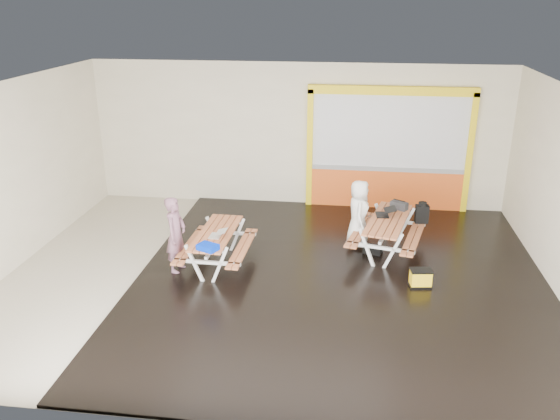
# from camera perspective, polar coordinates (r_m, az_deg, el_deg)

# --- Properties ---
(room) EXTENTS (10.02, 8.02, 3.52)m
(room) POSITION_cam_1_polar(r_m,az_deg,el_deg) (10.05, -0.67, 2.19)
(room) COLOR #BBB19E
(room) RESTS_ON ground
(deck) EXTENTS (7.50, 7.98, 0.05)m
(deck) POSITION_cam_1_polar(r_m,az_deg,el_deg) (10.64, 6.10, -6.95)
(deck) COLOR black
(deck) RESTS_ON room
(kiosk) EXTENTS (3.88, 0.16, 3.00)m
(kiosk) POSITION_cam_1_polar(r_m,az_deg,el_deg) (13.84, 10.79, 5.73)
(kiosk) COLOR orange
(kiosk) RESTS_ON room
(picnic_table_left) EXTENTS (1.29, 1.86, 0.73)m
(picnic_table_left) POSITION_cam_1_polar(r_m,az_deg,el_deg) (10.93, -6.38, -3.04)
(picnic_table_left) COLOR #B0623A
(picnic_table_left) RESTS_ON deck
(picnic_table_right) EXTENTS (1.71, 2.18, 0.77)m
(picnic_table_right) POSITION_cam_1_polar(r_m,az_deg,el_deg) (11.60, 10.75, -1.69)
(picnic_table_right) COLOR #B0623A
(picnic_table_right) RESTS_ON deck
(person_left) EXTENTS (0.41, 0.58, 1.47)m
(person_left) POSITION_cam_1_polar(r_m,az_deg,el_deg) (10.77, -10.41, -2.45)
(person_left) COLOR #774E60
(person_left) RESTS_ON deck
(person_right) EXTENTS (0.46, 0.69, 1.37)m
(person_right) POSITION_cam_1_polar(r_m,az_deg,el_deg) (11.65, 7.89, -0.29)
(person_right) COLOR white
(person_right) RESTS_ON deck
(laptop_left) EXTENTS (0.33, 0.30, 0.14)m
(laptop_left) POSITION_cam_1_polar(r_m,az_deg,el_deg) (10.65, -6.29, -2.43)
(laptop_left) COLOR silver
(laptop_left) RESTS_ON picnic_table_left
(laptop_right) EXTENTS (0.42, 0.37, 0.16)m
(laptop_right) POSITION_cam_1_polar(r_m,az_deg,el_deg) (11.67, 10.50, -0.29)
(laptop_right) COLOR black
(laptop_right) RESTS_ON picnic_table_right
(blue_pouch) EXTENTS (0.42, 0.37, 0.10)m
(blue_pouch) POSITION_cam_1_polar(r_m,az_deg,el_deg) (10.12, -7.25, -3.72)
(blue_pouch) COLOR #0027C5
(blue_pouch) RESTS_ON picnic_table_left
(toolbox) EXTENTS (0.39, 0.33, 0.20)m
(toolbox) POSITION_cam_1_polar(r_m,az_deg,el_deg) (12.06, 11.86, 0.45)
(toolbox) COLOR black
(toolbox) RESTS_ON picnic_table_right
(backpack) EXTENTS (0.28, 0.20, 0.45)m
(backpack) POSITION_cam_1_polar(r_m,az_deg,el_deg) (12.19, 14.05, -0.26)
(backpack) COLOR black
(backpack) RESTS_ON picnic_table_right
(dark_case) EXTENTS (0.41, 0.35, 0.13)m
(dark_case) POSITION_cam_1_polar(r_m,az_deg,el_deg) (11.70, 9.30, -3.92)
(dark_case) COLOR black
(dark_case) RESTS_ON deck
(fluke_bag) EXTENTS (0.41, 0.30, 0.33)m
(fluke_bag) POSITION_cam_1_polar(r_m,az_deg,el_deg) (10.53, 13.92, -6.66)
(fluke_bag) COLOR black
(fluke_bag) RESTS_ON deck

